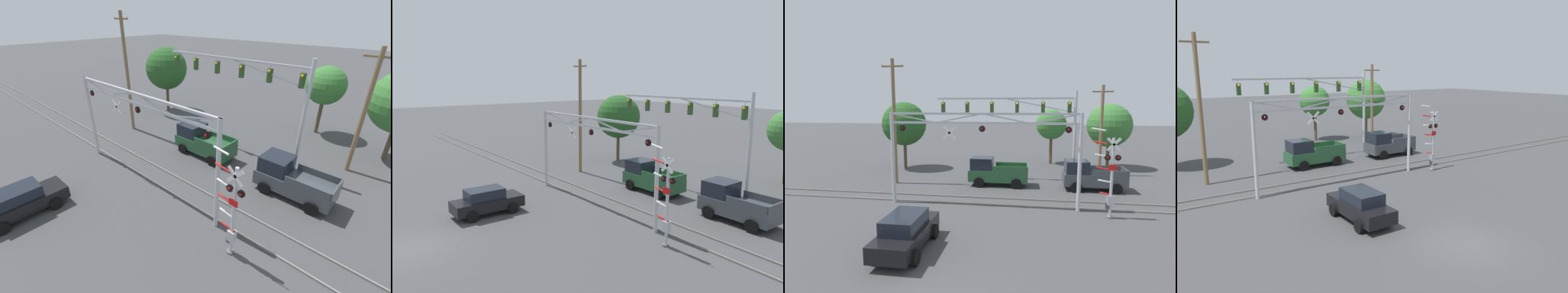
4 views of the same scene
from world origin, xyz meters
TOP-DOWN VIEW (x-y plane):
  - ground_plane at (0.00, 0.00)m, footprint 200.00×200.00m
  - rail_track_near at (0.00, 11.70)m, footprint 80.00×0.08m
  - rail_track_far at (0.00, 13.14)m, footprint 80.00×0.08m
  - crossing_gantry at (-0.02, 11.42)m, footprint 12.00×0.27m
  - crossing_signal_mast at (7.41, 10.49)m, footprint 1.63×0.35m
  - traffic_signal_span at (3.10, 19.12)m, footprint 11.91×0.39m
  - pickup_truck_lead at (0.24, 16.87)m, footprint 4.68×2.20m
  - pickup_truck_following at (7.52, 16.51)m, footprint 4.53×2.20m
  - sedan_waiting at (-2.44, 5.05)m, footprint 1.96×4.35m
  - utility_pole_left at (-7.90, 16.22)m, footprint 1.80×0.28m
  - background_tree_far_left_verge at (-9.60, 22.28)m, footprint 4.41×4.41m

SIDE VIEW (x-z plane):
  - ground_plane at x=0.00m, z-range 0.00..0.00m
  - rail_track_near at x=0.00m, z-range 0.00..0.10m
  - rail_track_far at x=0.00m, z-range 0.00..0.10m
  - sedan_waiting at x=-2.44m, z-range 0.01..1.69m
  - pickup_truck_following at x=7.52m, z-range -0.06..2.19m
  - pickup_truck_lead at x=0.24m, z-range -0.06..2.19m
  - crossing_signal_mast at x=7.41m, z-range -0.39..4.78m
  - crossing_gantry at x=-0.02m, z-range 1.28..7.22m
  - background_tree_far_left_verge at x=-9.60m, z-range 1.17..7.94m
  - utility_pole_left at x=-7.90m, z-range 0.15..10.22m
  - traffic_signal_span at x=3.10m, z-range 1.69..9.28m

